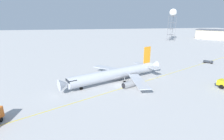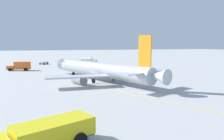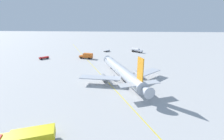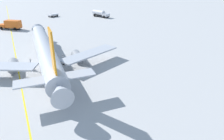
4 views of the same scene
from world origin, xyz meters
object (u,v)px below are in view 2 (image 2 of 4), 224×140
at_px(pushback_tug_truck, 44,63).
at_px(catering_truck_truck_extra, 20,66).
at_px(fuel_tanker_truck, 88,60).
at_px(fire_tender_truck, 42,135).
at_px(airliner_main, 101,70).

distance_m(pushback_tug_truck, catering_truck_truck_extra, 24.19).
relative_size(pushback_tug_truck, fuel_tanker_truck, 0.58).
distance_m(fuel_tanker_truck, fire_tender_truck, 89.49).
relative_size(pushback_tug_truck, fire_tender_truck, 0.45).
xyz_separation_m(airliner_main, fuel_tanker_truck, (8.60, 53.09, -1.19)).
bearing_deg(airliner_main, catering_truck_truck_extra, 11.74).
relative_size(airliner_main, pushback_tug_truck, 8.31).
distance_m(airliner_main, fuel_tanker_truck, 53.79).
xyz_separation_m(pushback_tug_truck, fire_tender_truck, (-2.52, -86.74, 0.74)).
distance_m(airliner_main, fire_tender_truck, 36.44).
height_order(airliner_main, pushback_tug_truck, airliner_main).
distance_m(airliner_main, pushback_tug_truck, 54.86).
bearing_deg(fire_tender_truck, catering_truck_truck_extra, -105.83).
bearing_deg(catering_truck_truck_extra, airliner_main, 135.06).
bearing_deg(pushback_tug_truck, fuel_tanker_truck, 127.58).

